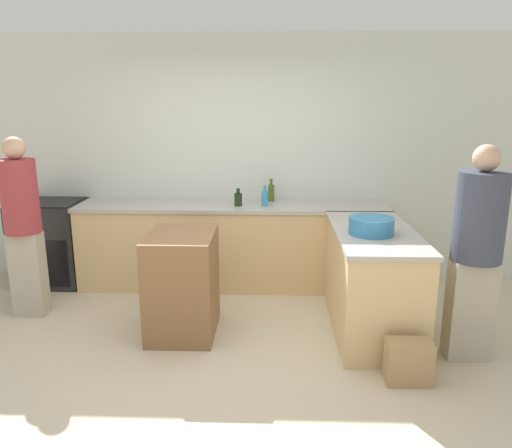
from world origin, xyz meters
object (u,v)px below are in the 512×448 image
(island_table, at_px, (182,284))
(dish_soap_bottle, at_px, (265,198))
(person_by_range, at_px, (23,221))
(person_at_peninsula, at_px, (477,248))
(olive_oil_bottle, at_px, (271,192))
(wine_bottle_dark, at_px, (238,199))
(paper_bag, at_px, (408,362))
(mixing_bowl, at_px, (371,226))
(range_oven, at_px, (52,242))

(island_table, bearing_deg, dish_soap_bottle, 57.78)
(person_by_range, distance_m, person_at_peninsula, 3.92)
(olive_oil_bottle, height_order, person_by_range, person_by_range)
(person_by_range, bearing_deg, dish_soap_bottle, 19.37)
(wine_bottle_dark, bearing_deg, dish_soap_bottle, 1.22)
(island_table, height_order, person_at_peninsula, person_at_peninsula)
(person_by_range, xyz_separation_m, person_at_peninsula, (3.85, -0.69, -0.01))
(wine_bottle_dark, relative_size, person_at_peninsula, 0.11)
(olive_oil_bottle, bearing_deg, person_at_peninsula, -47.78)
(wine_bottle_dark, distance_m, paper_bag, 2.45)
(island_table, height_order, mixing_bowl, mixing_bowl)
(range_oven, bearing_deg, dish_soap_bottle, -2.18)
(wine_bottle_dark, bearing_deg, person_at_peninsula, -37.41)
(island_table, relative_size, paper_bag, 2.76)
(person_by_range, height_order, person_at_peninsula, person_at_peninsula)
(wine_bottle_dark, relative_size, paper_bag, 0.57)
(person_by_range, height_order, paper_bag, person_by_range)
(island_table, relative_size, wine_bottle_dark, 4.85)
(person_at_peninsula, bearing_deg, dish_soap_bottle, 138.02)
(island_table, distance_m, paper_bag, 1.95)
(mixing_bowl, relative_size, dish_soap_bottle, 1.74)
(dish_soap_bottle, distance_m, paper_bag, 2.31)
(range_oven, bearing_deg, person_by_range, -79.93)
(range_oven, xyz_separation_m, person_by_range, (0.15, -0.87, 0.46))
(person_at_peninsula, bearing_deg, mixing_bowl, 153.30)
(range_oven, bearing_deg, wine_bottle_dark, -2.63)
(mixing_bowl, bearing_deg, wine_bottle_dark, 137.19)
(dish_soap_bottle, relative_size, paper_bag, 0.66)
(mixing_bowl, height_order, dish_soap_bottle, dish_soap_bottle)
(person_by_range, bearing_deg, olive_oil_bottle, 24.44)
(paper_bag, bearing_deg, range_oven, 150.38)
(range_oven, height_order, person_by_range, person_by_range)
(mixing_bowl, bearing_deg, dish_soap_bottle, 129.34)
(person_by_range, bearing_deg, wine_bottle_dark, 21.77)
(dish_soap_bottle, height_order, wine_bottle_dark, dish_soap_bottle)
(wine_bottle_dark, relative_size, person_by_range, 0.11)
(mixing_bowl, bearing_deg, range_oven, 159.97)
(mixing_bowl, bearing_deg, person_at_peninsula, -26.70)
(range_oven, relative_size, olive_oil_bottle, 3.73)
(range_oven, height_order, mixing_bowl, mixing_bowl)
(dish_soap_bottle, bearing_deg, mixing_bowl, -50.66)
(island_table, distance_m, olive_oil_bottle, 1.66)
(dish_soap_bottle, xyz_separation_m, wine_bottle_dark, (-0.28, -0.01, -0.01))
(mixing_bowl, xyz_separation_m, dish_soap_bottle, (-0.91, 1.10, 0.01))
(paper_bag, bearing_deg, person_at_peninsula, 35.10)
(person_by_range, bearing_deg, mixing_bowl, -5.94)
(range_oven, relative_size, paper_bag, 2.84)
(person_at_peninsula, distance_m, paper_bag, 1.02)
(olive_oil_bottle, bearing_deg, dish_soap_bottle, -104.42)
(olive_oil_bottle, xyz_separation_m, person_at_peninsula, (1.57, -1.73, -0.10))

